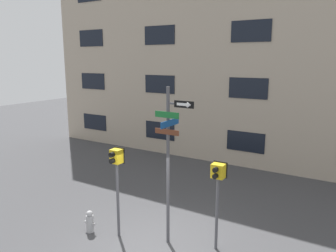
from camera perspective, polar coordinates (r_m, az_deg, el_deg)
ground_plane at (r=9.59m, az=-3.13°, el=-20.45°), size 60.00×60.00×0.00m
building_facade at (r=15.78m, az=14.59°, el=15.64°), size 24.00×0.64×12.61m
street_sign_pole at (r=8.76m, az=0.30°, el=-4.99°), size 1.12×0.90×4.39m
pedestrian_signal_left at (r=9.38m, az=-8.94°, el=-7.31°), size 0.36×0.40×2.65m
pedestrian_signal_right at (r=8.78m, az=8.66°, el=-9.59°), size 0.39×0.40×2.45m
fire_hydrant at (r=10.43m, az=-13.45°, el=-15.90°), size 0.38×0.22×0.68m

